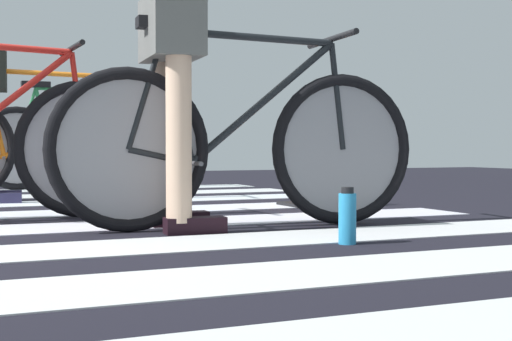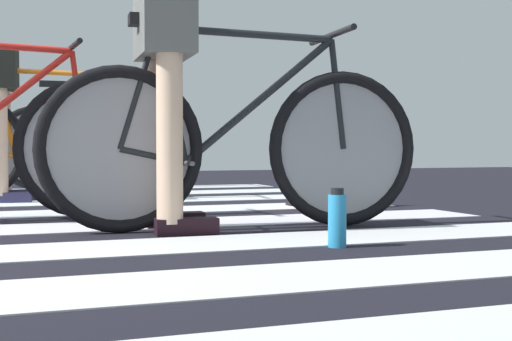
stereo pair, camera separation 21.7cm
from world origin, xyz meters
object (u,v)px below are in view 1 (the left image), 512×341
at_px(bicycle_1_of_4, 240,143).
at_px(bicycle_4_of_4, 77,145).
at_px(bicycle_3_of_4, 39,145).
at_px(traffic_cone, 323,169).
at_px(cyclist_1_of_4, 172,79).
at_px(water_bottle, 347,217).

height_order(bicycle_1_of_4, bicycle_4_of_4, same).
bearing_deg(bicycle_3_of_4, bicycle_4_of_4, 76.79).
distance_m(bicycle_1_of_4, traffic_cone, 1.33).
distance_m(bicycle_1_of_4, bicycle_4_of_4, 3.52).
bearing_deg(cyclist_1_of_4, bicycle_4_of_4, 91.34).
xyz_separation_m(cyclist_1_of_4, bicycle_3_of_4, (-0.29, 2.06, -0.28)).
distance_m(cyclist_1_of_4, traffic_cone, 1.60).
height_order(bicycle_3_of_4, bicycle_4_of_4, same).
bearing_deg(traffic_cone, bicycle_4_of_4, 111.74).
bearing_deg(bicycle_3_of_4, cyclist_1_of_4, -75.34).
xyz_separation_m(cyclist_1_of_4, bicycle_4_of_4, (0.22, 3.49, -0.28)).
xyz_separation_m(cyclist_1_of_4, water_bottle, (0.47, -0.71, -0.57)).
xyz_separation_m(bicycle_1_of_4, bicycle_3_of_4, (-0.60, 2.09, 0.00)).
bearing_deg(water_bottle, bicycle_4_of_4, 93.39).
bearing_deg(cyclist_1_of_4, traffic_cone, 40.59).
bearing_deg(bicycle_4_of_4, bicycle_1_of_4, -88.32).
height_order(bicycle_1_of_4, traffic_cone, bicycle_1_of_4).
relative_size(cyclist_1_of_4, bicycle_3_of_4, 0.60).
xyz_separation_m(bicycle_4_of_4, traffic_cone, (1.03, -2.59, -0.15)).
height_order(cyclist_1_of_4, bicycle_3_of_4, cyclist_1_of_4).
xyz_separation_m(bicycle_4_of_4, water_bottle, (0.25, -4.19, -0.28)).
bearing_deg(traffic_cone, water_bottle, -116.05).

